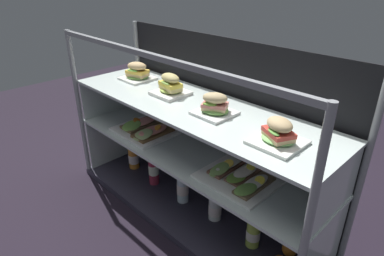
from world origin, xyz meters
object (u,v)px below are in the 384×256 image
Objects in this scene: plated_roll_sandwich_center at (170,87)px; juice_bottle_back_left at (154,169)px; juice_bottle_tucked_behind at (215,206)px; plated_roll_sandwich_mid_right at (137,73)px; juice_bottle_back_center at (133,156)px; juice_bottle_front_left_end at (183,187)px; open_sandwich_tray_near_left_corner at (240,175)px; juice_bottle_front_right_end at (253,231)px; plated_roll_sandwich_far_right at (215,106)px; open_sandwich_tray_far_right at (147,129)px; orange_fruit_beside_bottles at (289,249)px; plated_roll_sandwich_mid_left at (278,134)px.

juice_bottle_back_left is (-0.15, -0.03, -0.57)m from plated_roll_sandwich_center.
juice_bottle_tucked_behind is at bearing 3.50° from juice_bottle_back_left.
plated_roll_sandwich_mid_right reaches higher than juice_bottle_back_center.
juice_bottle_back_left reaches higher than juice_bottle_front_left_end.
open_sandwich_tray_near_left_corner is 1.46× the size of juice_bottle_back_center.
plated_roll_sandwich_mid_right is 0.61m from juice_bottle_back_left.
juice_bottle_tucked_behind is 0.98× the size of juice_bottle_front_right_end.
juice_bottle_back_left is at bearing -178.22° from juice_bottle_front_left_end.
juice_bottle_front_left_end is (0.11, -0.03, -0.58)m from plated_roll_sandwich_center.
plated_roll_sandwich_far_right is 0.77× the size of juice_bottle_front_right_end.
plated_roll_sandwich_mid_right reaches higher than open_sandwich_tray_far_right.
plated_roll_sandwich_mid_right is 0.82× the size of juice_bottle_tucked_behind.
juice_bottle_back_left is at bearing 179.54° from open_sandwich_tray_near_left_corner.
open_sandwich_tray_near_left_corner is 0.96m from juice_bottle_back_center.
juice_bottle_tucked_behind is at bearing -171.94° from orange_fruit_beside_bottles.
plated_roll_sandwich_far_right reaches higher than open_sandwich_tray_near_left_corner.
juice_bottle_front_left_end is (-0.41, 0.01, -0.29)m from open_sandwich_tray_near_left_corner.
open_sandwich_tray_far_right is at bearing -174.17° from juice_bottle_tucked_behind.
plated_roll_sandwich_mid_right is 0.95× the size of plated_roll_sandwich_mid_left.
plated_roll_sandwich_far_right is (0.34, -0.03, -0.01)m from plated_roll_sandwich_center.
juice_bottle_back_left is (0.24, -0.01, 0.01)m from juice_bottle_back_center.
juice_bottle_front_left_end is (0.45, -0.06, -0.58)m from plated_roll_sandwich_mid_right.
juice_bottle_back_center is at bearing 177.69° from plated_roll_sandwich_mid_left.
plated_roll_sandwich_mid_left is 0.81× the size of juice_bottle_back_center.
plated_roll_sandwich_center is at bearing 174.72° from plated_roll_sandwich_mid_left.
juice_bottle_front_left_end is (0.26, 0.01, -0.01)m from juice_bottle_back_left.
juice_bottle_back_left is at bearing -176.50° from juice_bottle_tucked_behind.
plated_roll_sandwich_center is 1.01× the size of plated_roll_sandwich_far_right.
orange_fruit_beside_bottles is at bearing 11.06° from plated_roll_sandwich_far_right.
juice_bottle_front_right_end is at bearing -1.45° from plated_roll_sandwich_center.
plated_roll_sandwich_mid_right reaches higher than open_sandwich_tray_near_left_corner.
juice_bottle_back_left is 1.08× the size of juice_bottle_front_right_end.
juice_bottle_tucked_behind is (-0.18, 0.04, -0.30)m from open_sandwich_tray_near_left_corner.
plated_roll_sandwich_center reaches higher than juice_bottle_back_center.
juice_bottle_front_left_end is 3.19× the size of orange_fruit_beside_bottles.
juice_bottle_back_center is 0.74m from juice_bottle_tucked_behind.
plated_roll_sandwich_far_right is at bearing 176.34° from open_sandwich_tray_near_left_corner.
juice_bottle_back_center is 1.04× the size of juice_bottle_front_left_end.
juice_bottle_back_center is (-0.23, 0.04, -0.30)m from open_sandwich_tray_far_right.
juice_bottle_back_left is at bearing 53.58° from open_sandwich_tray_far_right.
juice_bottle_front_left_end is at bearing 176.22° from plated_roll_sandwich_mid_left.
juice_bottle_tucked_behind is at bearing -3.07° from plated_roll_sandwich_mid_right.
juice_bottle_back_center reaches higher than orange_fruit_beside_bottles.
open_sandwich_tray_near_left_corner is at bearing -3.66° from plated_roll_sandwich_far_right.
plated_roll_sandwich_mid_right is at bearing 175.21° from open_sandwich_tray_near_left_corner.
open_sandwich_tray_far_right reaches higher than juice_bottle_front_right_end.
orange_fruit_beside_bottles is (1.11, 0.02, -0.64)m from plated_roll_sandwich_mid_right.
plated_roll_sandwich_far_right is 0.75m from juice_bottle_back_left.
juice_bottle_front_left_end is 1.01× the size of juice_bottle_front_right_end.
orange_fruit_beside_bottles is (0.93, 0.11, -0.35)m from open_sandwich_tray_far_right.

